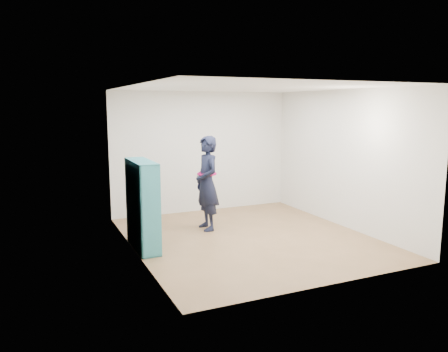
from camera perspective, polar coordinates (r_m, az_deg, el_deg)
name	(u,v)px	position (r m, az deg, el deg)	size (l,w,h in m)	color
floor	(249,238)	(7.77, 3.33, -8.05)	(4.50, 4.50, 0.00)	brown
ceiling	(251,87)	(7.43, 3.52, 11.48)	(4.50, 4.50, 0.00)	white
wall_left	(134,172)	(6.81, -11.68, 0.55)	(0.02, 4.50, 2.60)	silver
wall_right	(343,159)	(8.59, 15.34, 2.17)	(0.02, 4.50, 2.60)	silver
wall_back	(202,152)	(9.53, -2.85, 3.14)	(4.00, 0.02, 2.60)	silver
wall_front	(333,186)	(5.62, 14.07, -1.33)	(4.00, 0.02, 2.60)	silver
bookshelf	(141,207)	(7.16, -10.78, -3.94)	(0.31, 1.08, 1.44)	teal
person	(207,183)	(8.09, -2.24, -0.94)	(0.43, 0.65, 1.76)	black
smartphone	(197,177)	(8.09, -3.51, -0.13)	(0.01, 0.09, 0.13)	silver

